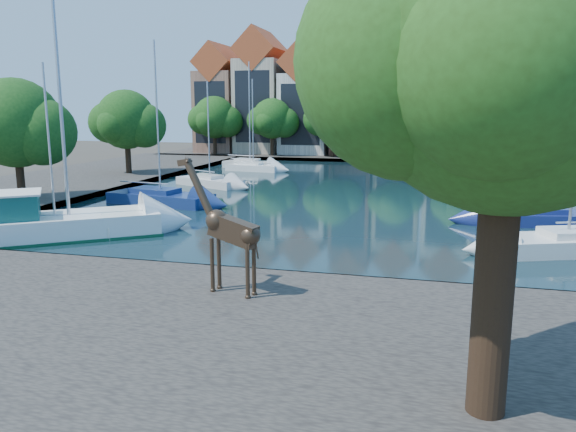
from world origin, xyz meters
name	(u,v)px	position (x,y,z in m)	size (l,w,h in m)	color
ground	(265,280)	(0.00, 0.00, 0.00)	(160.00, 160.00, 0.00)	#38332B
water_basin	(350,192)	(0.00, 24.00, 0.04)	(38.00, 50.00, 0.08)	black
near_quay	(193,346)	(0.00, -7.00, 0.25)	(50.00, 14.00, 0.50)	#44413B
far_quay	(383,156)	(0.00, 56.00, 0.25)	(60.00, 16.00, 0.50)	#44413B
left_quay	(77,180)	(-25.00, 24.00, 0.25)	(14.00, 52.00, 0.50)	#44413B
plane_tree	(517,57)	(7.62, -9.01, 7.67)	(8.32, 6.40, 10.62)	#332114
townhouse_west_end	(222,102)	(-23.00, 55.99, 7.36)	(5.44, 9.18, 14.93)	#91644F
townhouse_west_mid	(262,96)	(-17.00, 55.99, 8.23)	(5.94, 9.18, 16.79)	#BEAC92
townhouse_west_inner	(308,102)	(-10.50, 55.99, 7.35)	(6.43, 9.18, 15.15)	silver
townhouse_center	(355,95)	(-4.00, 55.99, 8.36)	(5.44, 9.18, 16.93)	brown
townhouse_east_inner	(401,99)	(2.00, 55.99, 7.73)	(5.94, 9.18, 15.79)	tan
townhouse_east_mid	(452,96)	(8.50, 55.99, 8.10)	(6.43, 9.18, 16.65)	beige
townhouse_east_end	(506,104)	(15.00, 55.99, 7.11)	(5.44, 9.18, 14.43)	brown
far_tree_far_west	(215,119)	(-21.90, 50.49, 5.18)	(7.28, 5.60, 7.68)	#332114
far_tree_west	(273,120)	(-13.91, 50.49, 5.08)	(6.76, 5.20, 7.36)	#332114
far_tree_mid_west	(334,119)	(-5.89, 50.49, 5.29)	(7.80, 6.00, 8.00)	#332114
far_tree_mid_east	(398,120)	(2.10, 50.49, 5.13)	(7.02, 5.40, 7.52)	#332114
far_tree_east	(466,120)	(10.11, 50.49, 5.24)	(7.54, 5.80, 7.84)	#332114
far_tree_far_east	(538,122)	(18.09, 50.49, 5.08)	(6.76, 5.20, 7.36)	#332114
side_tree_left_near	(17,126)	(-20.89, 11.99, 5.49)	(7.80, 6.00, 8.20)	#332114
side_tree_left_far	(127,122)	(-21.90, 27.99, 5.38)	(7.28, 5.60, 7.88)	#332114
giraffe_statue	(227,229)	(-0.39, -3.07, 2.73)	(3.15, 1.12, 4.54)	#3E2C1F
motorsailer	(32,221)	(-13.32, 3.36, 1.05)	(11.40, 9.66, 12.64)	white
sailboat_left_a	(56,229)	(-12.44, 4.00, 0.58)	(6.09, 3.92, 8.83)	silver
sailboat_left_b	(161,196)	(-12.00, 14.83, 0.67)	(7.81, 3.88, 11.06)	navy
sailboat_left_c	(210,180)	(-12.11, 24.18, 0.58)	(6.66, 4.66, 8.79)	silver
sailboat_left_d	(253,166)	(-12.00, 36.06, 0.60)	(5.89, 2.68, 9.50)	white
sailboat_left_e	(250,163)	(-13.29, 38.92, 0.66)	(6.24, 2.99, 11.47)	silver
sailboat_right_a	(568,240)	(12.53, 7.38, 0.68)	(7.58, 4.91, 11.84)	silver
sailboat_right_b	(532,215)	(12.00, 13.84, 0.63)	(6.99, 3.58, 11.97)	navy
sailboat_right_c	(543,185)	(15.00, 27.72, 0.61)	(5.25, 2.66, 9.39)	silver
sailboat_right_d	(526,173)	(15.00, 36.58, 0.57)	(5.69, 2.88, 7.42)	white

